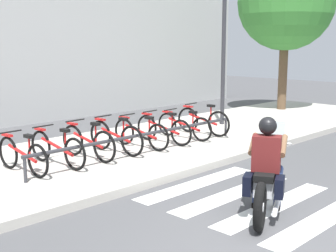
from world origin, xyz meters
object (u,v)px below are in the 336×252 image
Objects in this scene: motorcycle at (267,181)px; bike_rack at (145,135)px; bicycle_4 at (141,133)px; bicycle_6 at (184,126)px; bicycle_0 at (22,155)px; bicycle_7 at (203,121)px; tree_near_rack at (286,2)px; bicycle_1 at (57,148)px; bicycle_3 at (116,137)px; bicycle_5 at (163,129)px; rider at (267,158)px; bicycle_2 at (88,142)px; street_lamp at (224,43)px.

motorcycle is 3.51m from bike_rack.
bicycle_4 is 0.99× the size of bicycle_6.
bicycle_6 is (4.33, 0.00, -0.01)m from bicycle_0.
bicycle_7 is (3.23, 3.99, 0.04)m from motorcycle.
tree_near_rack reaches higher than motorcycle.
bicycle_4 is at bearing 0.00° from bicycle_1.
bicycle_0 is 0.28× the size of bike_rack.
bicycle_3 is 9.21m from tree_near_rack.
bicycle_5 is at bearing -179.93° from bicycle_6.
bike_rack is (2.53, -0.55, 0.08)m from bicycle_0.
rider is 0.89× the size of bicycle_3.
rider is 4.40m from bicycle_0.
bicycle_2 is (-0.38, 3.99, 0.04)m from motorcycle.
bike_rack is at bearing -168.94° from tree_near_rack.
bicycle_5 is (2.89, 0.00, -0.00)m from bicycle_1.
motorcycle is at bearing 24.38° from rider.
bicycle_6 is (2.17, 0.00, -0.03)m from bicycle_3.
street_lamp reaches higher than bicycle_2.
bicycle_7 is 0.40× the size of street_lamp.
bicycle_1 is 3.61m from bicycle_6.
tree_near_rack is at bearing 5.73° from street_lamp.
bicycle_1 is 0.30× the size of tree_near_rack.
bike_rack is at bearing -162.89° from bicycle_6.
bicycle_7 is (0.72, -0.00, 0.03)m from bicycle_6.
bicycle_6 is at bearing 179.84° from bicycle_7.
bicycle_2 is 2.17m from bicycle_5.
street_lamp is at bearing 8.03° from bicycle_3.
bicycle_4 is 4.33m from street_lamp.
bicycle_0 is at bearing 179.98° from bicycle_3.
bicycle_3 is 0.29× the size of bike_rack.
bike_rack is (0.77, 3.47, -0.26)m from rider.
bicycle_2 is 0.97× the size of bicycle_6.
bicycle_2 is at bearing 95.43° from motorcycle.
motorcycle is at bearing -94.91° from bicycle_3.
motorcycle is 1.23× the size of bicycle_4.
bicycle_5 is at bearing 65.88° from motorcycle.
motorcycle reaches higher than bicycle_7.
street_lamp is (4.86, 4.63, 2.02)m from motorcycle.
bicycle_4 is at bearing 0.01° from bicycle_0.
bicycle_6 is at bearing 17.11° from bike_rack.
bicycle_1 is 1.04× the size of bicycle_3.
bicycle_4 is 1.02× the size of bicycle_7.
bicycle_5 reaches higher than bike_rack.
bicycle_1 is 0.30× the size of bike_rack.
bike_rack is at bearing -152.87° from bicycle_5.
bicycle_6 is at bearing 57.85° from motorcycle.
street_lamp is (5.24, 0.64, 1.98)m from bicycle_2.
street_lamp reaches higher than rider.
bicycle_5 is at bearing -171.65° from tree_near_rack.
bicycle_0 is 0.96× the size of bicycle_7.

